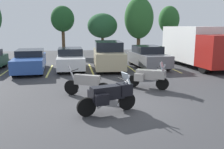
# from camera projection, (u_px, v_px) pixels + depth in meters

# --- Properties ---
(ground) EXTENTS (44.00, 44.00, 0.10)m
(ground) POSITION_uv_depth(u_px,v_px,m) (120.00, 107.00, 9.43)
(ground) COLOR #38383A
(motorcycle_touring) EXTENTS (2.16, 1.10, 1.40)m
(motorcycle_touring) POSITION_uv_depth(u_px,v_px,m) (110.00, 95.00, 8.56)
(motorcycle_touring) COLOR black
(motorcycle_touring) RESTS_ON ground
(motorcycle_second) EXTENTS (1.83, 1.35, 1.34)m
(motorcycle_second) POSITION_uv_depth(u_px,v_px,m) (149.00, 76.00, 11.85)
(motorcycle_second) COLOR black
(motorcycle_second) RESTS_ON ground
(motorcycle_third) EXTENTS (1.99, 1.16, 1.32)m
(motorcycle_third) POSITION_uv_depth(u_px,v_px,m) (87.00, 84.00, 10.57)
(motorcycle_third) COLOR black
(motorcycle_third) RESTS_ON ground
(parking_stripes) EXTENTS (14.41, 4.70, 0.01)m
(parking_stripes) POSITION_uv_depth(u_px,v_px,m) (71.00, 70.00, 17.02)
(parking_stripes) COLOR #EAE066
(parking_stripes) RESTS_ON ground
(car_blue) EXTENTS (2.18, 4.97, 1.43)m
(car_blue) POSITION_uv_depth(u_px,v_px,m) (30.00, 61.00, 16.43)
(car_blue) COLOR #2D519E
(car_blue) RESTS_ON ground
(car_white) EXTENTS (1.88, 4.42, 1.47)m
(car_white) POSITION_uv_depth(u_px,v_px,m) (71.00, 59.00, 17.22)
(car_white) COLOR white
(car_white) RESTS_ON ground
(car_champagne) EXTENTS (2.19, 4.89, 1.95)m
(car_champagne) POSITION_uv_depth(u_px,v_px,m) (108.00, 55.00, 17.28)
(car_champagne) COLOR #C1B289
(car_champagne) RESTS_ON ground
(car_grey) EXTENTS (2.26, 4.58, 1.57)m
(car_grey) POSITION_uv_depth(u_px,v_px,m) (148.00, 57.00, 18.01)
(car_grey) COLOR slate
(car_grey) RESTS_ON ground
(box_truck) EXTENTS (3.05, 7.10, 2.96)m
(box_truck) POSITION_uv_depth(u_px,v_px,m) (197.00, 46.00, 18.19)
(box_truck) COLOR #A51E19
(box_truck) RESTS_ON ground
(tree_rear) EXTENTS (2.53, 2.53, 5.38)m
(tree_rear) POSITION_uv_depth(u_px,v_px,m) (169.00, 20.00, 29.91)
(tree_rear) COLOR #4C3823
(tree_rear) RESTS_ON ground
(tree_center) EXTENTS (2.42, 2.42, 5.05)m
(tree_center) POSITION_uv_depth(u_px,v_px,m) (63.00, 19.00, 25.46)
(tree_center) COLOR #4C3823
(tree_center) RESTS_ON ground
(tree_center_right) EXTENTS (3.13, 3.13, 6.01)m
(tree_center_right) POSITION_uv_depth(u_px,v_px,m) (139.00, 18.00, 26.29)
(tree_center_right) COLOR #4C3823
(tree_center_right) RESTS_ON ground
(tree_far_right) EXTENTS (3.30, 3.30, 4.37)m
(tree_far_right) POSITION_uv_depth(u_px,v_px,m) (102.00, 26.00, 27.03)
(tree_far_right) COLOR #4C3823
(tree_far_right) RESTS_ON ground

